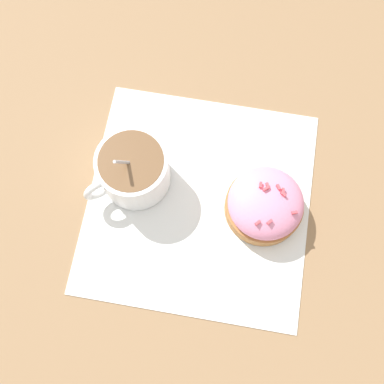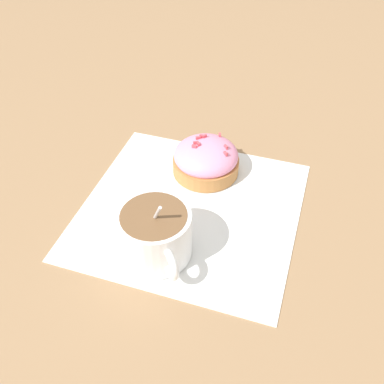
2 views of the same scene
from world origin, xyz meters
name	(u,v)px [view 1 (image 1 of 2)]	position (x,y,z in m)	size (l,w,h in m)	color
ground_plane	(199,201)	(0.00, 0.00, 0.00)	(3.00, 3.00, 0.00)	#93704C
paper_napkin	(199,201)	(0.00, 0.00, 0.00)	(0.31, 0.31, 0.00)	white
coffee_cup	(133,170)	(-0.09, 0.01, 0.04)	(0.10, 0.10, 0.10)	white
frosted_pastry	(265,204)	(0.08, 0.01, 0.03)	(0.10, 0.10, 0.05)	#B2753D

